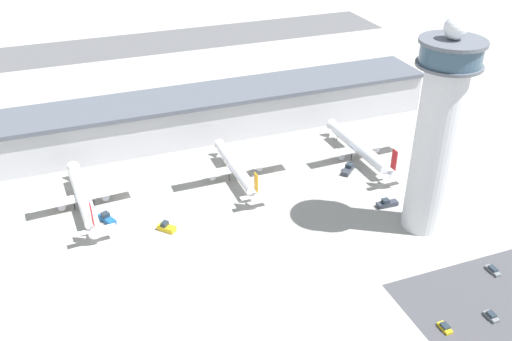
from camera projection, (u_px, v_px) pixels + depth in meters
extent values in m
plane|color=#9E9B93|center=(230.00, 237.00, 172.50)|extent=(1000.00, 1000.00, 0.00)
cube|color=#B2B2B7|center=(174.00, 121.00, 224.99)|extent=(214.60, 22.00, 16.06)
cube|color=#4C515B|center=(172.00, 100.00, 220.54)|extent=(214.60, 25.00, 1.60)
cube|color=#515154|center=(123.00, 46.00, 331.24)|extent=(321.90, 44.00, 0.01)
cylinder|color=silver|center=(434.00, 152.00, 164.88)|extent=(12.19, 12.19, 52.00)
cylinder|color=#565B66|center=(449.00, 65.00, 151.57)|extent=(17.88, 17.88, 0.80)
cylinder|color=#334C60|center=(451.00, 53.00, 150.00)|extent=(16.45, 16.45, 5.45)
cylinder|color=#565B66|center=(453.00, 41.00, 148.37)|extent=(17.88, 17.88, 1.00)
sphere|color=white|center=(456.00, 28.00, 146.56)|extent=(6.19, 6.19, 6.19)
cylinder|color=white|center=(83.00, 196.00, 184.35)|extent=(6.46, 33.78, 4.47)
cone|color=white|center=(74.00, 170.00, 199.16)|extent=(4.70, 4.28, 4.47)
cone|color=white|center=(94.00, 229.00, 169.01)|extent=(4.33, 5.59, 4.02)
cube|color=white|center=(83.00, 197.00, 185.27)|extent=(33.57, 6.38, 0.44)
cylinder|color=#A8A8B2|center=(61.00, 204.00, 184.27)|extent=(2.75, 5.05, 2.46)
cylinder|color=#A8A8B2|center=(104.00, 194.00, 189.22)|extent=(2.75, 5.05, 2.46)
cube|color=red|center=(92.00, 214.00, 165.24)|extent=(0.47, 2.81, 7.15)
cube|color=white|center=(95.00, 230.00, 167.62)|extent=(12.60, 2.74, 0.24)
cylinder|color=black|center=(77.00, 182.00, 198.29)|extent=(0.28, 0.28, 2.10)
cylinder|color=black|center=(94.00, 203.00, 187.01)|extent=(0.28, 0.28, 2.10)
cylinder|color=black|center=(75.00, 207.00, 184.80)|extent=(0.28, 0.28, 2.10)
cylinder|color=white|center=(236.00, 168.00, 199.62)|extent=(4.23, 32.28, 3.93)
cone|color=white|center=(220.00, 146.00, 214.02)|extent=(3.96, 3.57, 3.93)
cone|color=white|center=(255.00, 194.00, 184.75)|extent=(3.58, 4.74, 3.53)
cube|color=white|center=(236.00, 169.00, 200.48)|extent=(41.94, 4.79, 0.44)
cylinder|color=#A8A8B2|center=(211.00, 175.00, 199.14)|extent=(2.20, 4.34, 2.16)
cylinder|color=#A8A8B2|center=(258.00, 166.00, 204.64)|extent=(2.20, 4.34, 2.16)
cube|color=orange|center=(256.00, 182.00, 181.42)|extent=(0.33, 2.80, 6.28)
cube|color=white|center=(257.00, 195.00, 183.47)|extent=(11.01, 2.10, 0.24)
cylinder|color=black|center=(223.00, 157.00, 213.28)|extent=(0.28, 0.28, 2.63)
cylinder|color=black|center=(244.00, 175.00, 202.01)|extent=(0.28, 0.28, 2.63)
cylinder|color=black|center=(229.00, 178.00, 200.29)|extent=(0.28, 0.28, 2.63)
cylinder|color=silver|center=(359.00, 147.00, 212.43)|extent=(5.43, 35.37, 4.49)
cone|color=silver|center=(334.00, 126.00, 228.14)|extent=(4.60, 4.16, 4.49)
cone|color=silver|center=(390.00, 173.00, 196.18)|extent=(4.19, 5.50, 4.05)
cube|color=silver|center=(358.00, 148.00, 213.39)|extent=(36.43, 5.36, 0.44)
cylinder|color=#A8A8B2|center=(339.00, 154.00, 212.38)|extent=(2.60, 5.01, 2.47)
cylinder|color=#A8A8B2|center=(374.00, 147.00, 217.37)|extent=(2.60, 5.01, 2.47)
cube|color=red|center=(394.00, 160.00, 192.37)|extent=(0.37, 2.81, 7.19)
cube|color=silver|center=(393.00, 174.00, 194.77)|extent=(12.63, 2.33, 0.24)
cylinder|color=black|center=(337.00, 137.00, 227.34)|extent=(0.28, 0.28, 2.54)
cylinder|color=black|center=(366.00, 154.00, 215.15)|extent=(0.28, 0.28, 2.54)
cylinder|color=black|center=(351.00, 157.00, 213.10)|extent=(0.28, 0.28, 2.54)
cube|color=black|center=(348.00, 172.00, 206.30)|extent=(6.46, 6.13, 0.12)
cube|color=#2D333D|center=(348.00, 170.00, 205.92)|extent=(7.45, 7.03, 1.62)
cube|color=#232D38|center=(349.00, 165.00, 205.77)|extent=(3.23, 3.22, 1.32)
cube|color=black|center=(387.00, 206.00, 187.12)|extent=(6.14, 2.49, 0.12)
cube|color=#2D333D|center=(387.00, 204.00, 186.77)|extent=(7.30, 2.63, 1.52)
cube|color=#232D38|center=(386.00, 201.00, 185.87)|extent=(2.24, 2.17, 1.25)
cube|color=black|center=(108.00, 221.00, 179.50)|extent=(4.49, 6.20, 0.12)
cube|color=#195699|center=(107.00, 219.00, 179.10)|extent=(5.04, 7.24, 1.69)
cube|color=#232D38|center=(105.00, 215.00, 178.74)|extent=(2.74, 2.75, 1.38)
cube|color=black|center=(167.00, 230.00, 175.57)|extent=(4.96, 5.08, 0.12)
cube|color=gold|center=(167.00, 228.00, 175.20)|extent=(5.64, 5.81, 1.59)
cube|color=#232D38|center=(165.00, 224.00, 174.69)|extent=(2.75, 2.72, 1.30)
cube|color=black|center=(493.00, 272.00, 158.69)|extent=(1.69, 4.01, 0.12)
cube|color=slate|center=(493.00, 271.00, 158.52)|extent=(1.76, 4.77, 0.80)
cube|color=#232D38|center=(493.00, 269.00, 158.25)|extent=(1.54, 2.63, 0.65)
cube|color=black|center=(445.00, 329.00, 140.18)|extent=(1.84, 3.41, 0.12)
cube|color=gold|center=(445.00, 328.00, 140.01)|extent=(1.92, 4.06, 0.76)
cube|color=#232D38|center=(445.00, 326.00, 139.75)|extent=(1.68, 2.24, 0.62)
cube|color=black|center=(491.00, 318.00, 143.45)|extent=(1.87, 3.41, 0.12)
cube|color=slate|center=(491.00, 317.00, 143.26)|extent=(1.95, 4.06, 0.84)
cube|color=#232D38|center=(491.00, 314.00, 142.96)|extent=(1.70, 2.24, 0.69)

